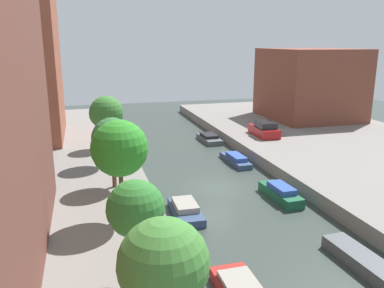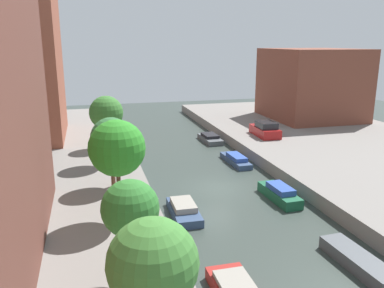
# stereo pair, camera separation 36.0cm
# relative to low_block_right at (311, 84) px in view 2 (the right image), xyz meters

# --- Properties ---
(ground_plane) EXTENTS (84.00, 84.00, 0.00)m
(ground_plane) POSITION_rel_low_block_right_xyz_m (-18.00, -17.90, -5.20)
(ground_plane) COLOR #333D38
(low_block_right) EXTENTS (10.00, 10.80, 8.40)m
(low_block_right) POSITION_rel_low_block_right_xyz_m (0.00, 0.00, 0.00)
(low_block_right) COLOR brown
(low_block_right) RESTS_ON quay_right
(street_tree_0) EXTENTS (2.32, 2.32, 5.13)m
(street_tree_0) POSITION_rel_low_block_right_xyz_m (-25.32, -34.65, -0.30)
(street_tree_0) COLOR brown
(street_tree_0) RESTS_ON quay_left
(street_tree_1) EXTENTS (2.24, 2.24, 4.26)m
(street_tree_1) POSITION_rel_low_block_right_xyz_m (-25.32, -29.29, -1.08)
(street_tree_1) COLOR brown
(street_tree_1) RESTS_ON quay_left
(street_tree_2) EXTENTS (2.95, 2.95, 5.43)m
(street_tree_2) POSITION_rel_low_block_right_xyz_m (-25.32, -23.37, -0.26)
(street_tree_2) COLOR #4D3927
(street_tree_2) RESTS_ON quay_left
(street_tree_3) EXTENTS (2.65, 2.65, 4.61)m
(street_tree_3) POSITION_rel_low_block_right_xyz_m (-25.32, -18.26, -0.94)
(street_tree_3) COLOR brown
(street_tree_3) RESTS_ON quay_left
(street_tree_4) EXTENTS (2.57, 2.57, 5.29)m
(street_tree_4) POSITION_rel_low_block_right_xyz_m (-25.32, -12.96, -0.22)
(street_tree_4) COLOR brown
(street_tree_4) RESTS_ON quay_left
(street_tree_5) EXTENTS (2.49, 2.49, 4.37)m
(street_tree_5) POSITION_rel_low_block_right_xyz_m (-25.32, -8.24, -1.11)
(street_tree_5) COLOR brown
(street_tree_5) RESTS_ON quay_left
(parked_car) EXTENTS (2.03, 4.10, 1.49)m
(parked_car) POSITION_rel_low_block_right_xyz_m (-9.53, -7.62, -3.57)
(parked_car) COLOR maroon
(parked_car) RESTS_ON quay_right
(moored_boat_left_2) EXTENTS (1.62, 3.89, 0.84)m
(moored_boat_left_2) POSITION_rel_low_block_right_xyz_m (-21.40, -21.72, -4.85)
(moored_boat_left_2) COLOR #33476B
(moored_boat_left_2) RESTS_ON ground_plane
(moored_boat_right_1) EXTENTS (1.48, 4.39, 0.63)m
(moored_boat_right_1) POSITION_rel_low_block_right_xyz_m (-14.87, -29.37, -4.89)
(moored_boat_right_1) COLOR #4C5156
(moored_boat_right_1) RESTS_ON ground_plane
(moored_boat_right_2) EXTENTS (1.40, 4.05, 1.03)m
(moored_boat_right_2) POSITION_rel_low_block_right_xyz_m (-14.66, -20.97, -4.76)
(moored_boat_right_2) COLOR #195638
(moored_boat_right_2) RESTS_ON ground_plane
(moored_boat_right_3) EXTENTS (1.36, 4.51, 0.80)m
(moored_boat_right_3) POSITION_rel_low_block_right_xyz_m (-14.54, -12.57, -4.87)
(moored_boat_right_3) COLOR #33476B
(moored_boat_right_3) RESTS_ON ground_plane
(moored_boat_right_4) EXTENTS (1.71, 4.10, 0.79)m
(moored_boat_right_4) POSITION_rel_low_block_right_xyz_m (-14.39, -4.68, -4.87)
(moored_boat_right_4) COLOR #4C5156
(moored_boat_right_4) RESTS_ON ground_plane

